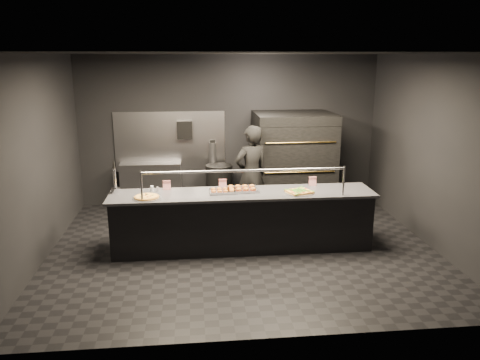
{
  "coord_description": "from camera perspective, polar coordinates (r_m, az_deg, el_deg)",
  "views": [
    {
      "loc": [
        -0.75,
        -6.9,
        2.96
      ],
      "look_at": [
        -0.02,
        0.2,
        1.07
      ],
      "focal_mm": 35.0,
      "sensor_mm": 36.0,
      "label": 1
    }
  ],
  "objects": [
    {
      "name": "fire_extinguisher",
      "position": [
        9.5,
        -3.35,
        3.29
      ],
      "size": [
        0.14,
        0.14,
        0.51
      ],
      "color": "#B2B2B7",
      "rests_on": "room"
    },
    {
      "name": "round_pizza",
      "position": [
        7.08,
        -11.31,
        -2.05
      ],
      "size": [
        0.42,
        0.42,
        0.03
      ],
      "color": "silver",
      "rests_on": "service_counter"
    },
    {
      "name": "service_counter",
      "position": [
        7.37,
        0.31,
        -4.92
      ],
      "size": [
        4.1,
        0.78,
        1.37
      ],
      "color": "black",
      "rests_on": "ground"
    },
    {
      "name": "prep_shelf",
      "position": [
        9.59,
        -10.75,
        -0.58
      ],
      "size": [
        1.2,
        0.35,
        0.9
      ],
      "primitive_type": "cube",
      "color": "#99999E",
      "rests_on": "ground"
    },
    {
      "name": "room",
      "position": [
        7.14,
        0.09,
        3.02
      ],
      "size": [
        6.04,
        6.0,
        3.0
      ],
      "color": "black",
      "rests_on": "ground"
    },
    {
      "name": "condiment_jar",
      "position": [
        7.41,
        -10.49,
        -1.05
      ],
      "size": [
        0.13,
        0.05,
        0.09
      ],
      "color": "silver",
      "rests_on": "service_counter"
    },
    {
      "name": "towel_dispenser",
      "position": [
        9.4,
        -6.76,
        6.12
      ],
      "size": [
        0.3,
        0.2,
        0.35
      ],
      "primitive_type": "cube",
      "color": "black",
      "rests_on": "room"
    },
    {
      "name": "beer_tap",
      "position": [
        7.42,
        -14.99,
        -0.41
      ],
      "size": [
        0.14,
        0.2,
        0.53
      ],
      "color": "silver",
      "rests_on": "service_counter"
    },
    {
      "name": "slider_tray_a",
      "position": [
        7.23,
        -2.15,
        -1.33
      ],
      "size": [
        0.41,
        0.31,
        0.07
      ],
      "color": "silver",
      "rests_on": "service_counter"
    },
    {
      "name": "tent_cards",
      "position": [
        7.47,
        -0.64,
        -0.39
      ],
      "size": [
        2.47,
        0.04,
        0.15
      ],
      "color": "white",
      "rests_on": "service_counter"
    },
    {
      "name": "square_pizza",
      "position": [
        7.26,
        7.23,
        -1.43
      ],
      "size": [
        0.45,
        0.45,
        0.05
      ],
      "color": "silver",
      "rests_on": "service_counter"
    },
    {
      "name": "pizza_oven",
      "position": [
        9.23,
        6.47,
        2.28
      ],
      "size": [
        1.5,
        1.23,
        1.91
      ],
      "color": "black",
      "rests_on": "ground"
    },
    {
      "name": "slider_tray_b",
      "position": [
        7.32,
        0.23,
        -1.09
      ],
      "size": [
        0.54,
        0.43,
        0.08
      ],
      "color": "silver",
      "rests_on": "service_counter"
    },
    {
      "name": "trash_bin",
      "position": [
        9.31,
        -2.54,
        -0.84
      ],
      "size": [
        0.53,
        0.53,
        0.89
      ],
      "primitive_type": "cylinder",
      "color": "black",
      "rests_on": "ground"
    },
    {
      "name": "worker",
      "position": [
        8.41,
        1.36,
        0.63
      ],
      "size": [
        0.77,
        0.65,
        1.79
      ],
      "primitive_type": "imported",
      "rotation": [
        0.0,
        0.0,
        3.53
      ],
      "color": "black",
      "rests_on": "ground"
    }
  ]
}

